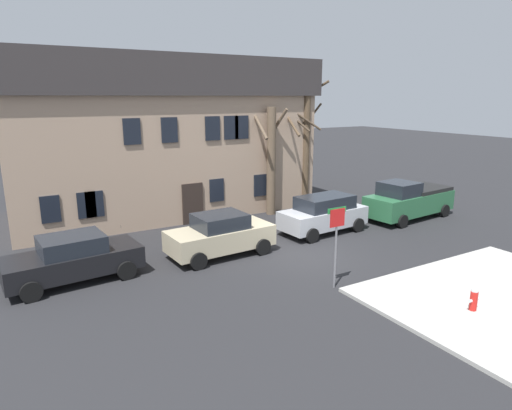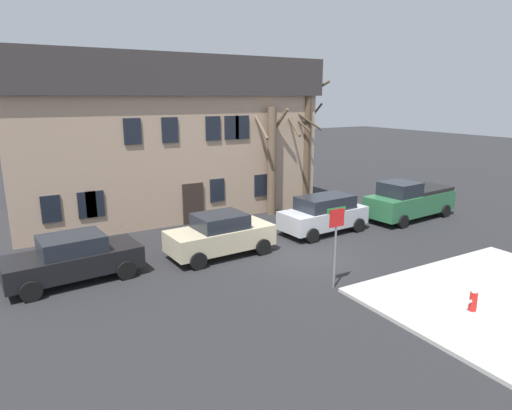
{
  "view_description": "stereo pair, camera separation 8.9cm",
  "coord_description": "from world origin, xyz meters",
  "px_view_note": "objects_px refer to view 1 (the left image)",
  "views": [
    {
      "loc": [
        -10.45,
        -13.76,
        6.35
      ],
      "look_at": [
        -1.49,
        1.6,
        1.98
      ],
      "focal_mm": 31.0,
      "sensor_mm": 36.0,
      "label": 1
    },
    {
      "loc": [
        -10.37,
        -13.81,
        6.35
      ],
      "look_at": [
        -1.49,
        1.6,
        1.98
      ],
      "focal_mm": 31.0,
      "sensor_mm": 36.0,
      "label": 2
    }
  ],
  "objects_px": {
    "tree_bare_mid": "(305,138)",
    "tree_bare_far": "(300,143)",
    "car_black_sedan": "(73,258)",
    "car_beige_sedan": "(220,235)",
    "street_sign_pole": "(336,232)",
    "bicycle_leaning": "(102,229)",
    "car_silver_wagon": "(323,214)",
    "fire_hydrant": "(474,298)",
    "pickup_truck_green": "(409,200)",
    "tree_bare_near": "(270,155)",
    "building_main": "(160,135)"
  },
  "relations": [
    {
      "from": "tree_bare_mid",
      "to": "tree_bare_near",
      "type": "bearing_deg",
      "value": -171.57
    },
    {
      "from": "tree_bare_near",
      "to": "tree_bare_mid",
      "type": "bearing_deg",
      "value": 8.43
    },
    {
      "from": "tree_bare_near",
      "to": "pickup_truck_green",
      "type": "height_order",
      "value": "tree_bare_near"
    },
    {
      "from": "street_sign_pole",
      "to": "pickup_truck_green",
      "type": "bearing_deg",
      "value": 28.1
    },
    {
      "from": "tree_bare_far",
      "to": "street_sign_pole",
      "type": "distance_m",
      "value": 12.33
    },
    {
      "from": "tree_bare_far",
      "to": "car_beige_sedan",
      "type": "relative_size",
      "value": 1.62
    },
    {
      "from": "tree_bare_mid",
      "to": "street_sign_pole",
      "type": "distance_m",
      "value": 11.69
    },
    {
      "from": "car_beige_sedan",
      "to": "tree_bare_near",
      "type": "bearing_deg",
      "value": 41.42
    },
    {
      "from": "street_sign_pole",
      "to": "tree_bare_far",
      "type": "bearing_deg",
      "value": 60.14
    },
    {
      "from": "car_beige_sedan",
      "to": "fire_hydrant",
      "type": "height_order",
      "value": "car_beige_sedan"
    },
    {
      "from": "building_main",
      "to": "car_silver_wagon",
      "type": "bearing_deg",
      "value": -58.51
    },
    {
      "from": "tree_bare_far",
      "to": "bicycle_leaning",
      "type": "distance_m",
      "value": 12.19
    },
    {
      "from": "car_black_sedan",
      "to": "fire_hydrant",
      "type": "bearing_deg",
      "value": -41.0
    },
    {
      "from": "car_black_sedan",
      "to": "car_silver_wagon",
      "type": "height_order",
      "value": "car_silver_wagon"
    },
    {
      "from": "tree_bare_mid",
      "to": "car_black_sedan",
      "type": "bearing_deg",
      "value": -160.47
    },
    {
      "from": "car_silver_wagon",
      "to": "pickup_truck_green",
      "type": "distance_m",
      "value": 5.54
    },
    {
      "from": "car_black_sedan",
      "to": "street_sign_pole",
      "type": "height_order",
      "value": "street_sign_pole"
    },
    {
      "from": "car_beige_sedan",
      "to": "car_silver_wagon",
      "type": "relative_size",
      "value": 0.99
    },
    {
      "from": "street_sign_pole",
      "to": "bicycle_leaning",
      "type": "relative_size",
      "value": 1.61
    },
    {
      "from": "car_silver_wagon",
      "to": "fire_hydrant",
      "type": "xyz_separation_m",
      "value": [
        -1.3,
        -8.75,
        -0.43
      ]
    },
    {
      "from": "fire_hydrant",
      "to": "pickup_truck_green",
      "type": "bearing_deg",
      "value": 51.1
    },
    {
      "from": "tree_bare_near",
      "to": "car_beige_sedan",
      "type": "xyz_separation_m",
      "value": [
        -5.25,
        -4.63,
        -2.4
      ]
    },
    {
      "from": "building_main",
      "to": "bicycle_leaning",
      "type": "xyz_separation_m",
      "value": [
        -4.2,
        -3.63,
        -3.89
      ]
    },
    {
      "from": "pickup_truck_green",
      "to": "street_sign_pole",
      "type": "relative_size",
      "value": 1.95
    },
    {
      "from": "car_silver_wagon",
      "to": "bicycle_leaning",
      "type": "bearing_deg",
      "value": 153.19
    },
    {
      "from": "building_main",
      "to": "fire_hydrant",
      "type": "distance_m",
      "value": 17.91
    },
    {
      "from": "car_beige_sedan",
      "to": "street_sign_pole",
      "type": "distance_m",
      "value": 5.34
    },
    {
      "from": "tree_bare_mid",
      "to": "tree_bare_far",
      "type": "xyz_separation_m",
      "value": [
        0.15,
        0.72,
        -0.33
      ]
    },
    {
      "from": "tree_bare_far",
      "to": "building_main",
      "type": "bearing_deg",
      "value": 158.48
    },
    {
      "from": "tree_bare_far",
      "to": "street_sign_pole",
      "type": "xyz_separation_m",
      "value": [
        -6.08,
        -10.58,
        -1.73
      ]
    },
    {
      "from": "car_silver_wagon",
      "to": "pickup_truck_green",
      "type": "bearing_deg",
      "value": -3.06
    },
    {
      "from": "car_silver_wagon",
      "to": "bicycle_leaning",
      "type": "height_order",
      "value": "car_silver_wagon"
    },
    {
      "from": "car_silver_wagon",
      "to": "pickup_truck_green",
      "type": "relative_size",
      "value": 0.81
    },
    {
      "from": "car_silver_wagon",
      "to": "tree_bare_near",
      "type": "bearing_deg",
      "value": 95.03
    },
    {
      "from": "tree_bare_near",
      "to": "car_black_sedan",
      "type": "distance_m",
      "value": 11.96
    },
    {
      "from": "tree_bare_near",
      "to": "fire_hydrant",
      "type": "height_order",
      "value": "tree_bare_near"
    },
    {
      "from": "fire_hydrant",
      "to": "street_sign_pole",
      "type": "xyz_separation_m",
      "value": [
        -2.38,
        3.55,
        1.48
      ]
    },
    {
      "from": "tree_bare_mid",
      "to": "tree_bare_far",
      "type": "relative_size",
      "value": 1.06
    },
    {
      "from": "building_main",
      "to": "car_beige_sedan",
      "type": "xyz_separation_m",
      "value": [
        -0.52,
        -8.7,
        -3.38
      ]
    },
    {
      "from": "car_silver_wagon",
      "to": "fire_hydrant",
      "type": "relative_size",
      "value": 6.14
    },
    {
      "from": "tree_bare_mid",
      "to": "fire_hydrant",
      "type": "relative_size",
      "value": 10.51
    },
    {
      "from": "car_black_sedan",
      "to": "car_silver_wagon",
      "type": "xyz_separation_m",
      "value": [
        11.23,
        0.12,
        0.09
      ]
    },
    {
      "from": "building_main",
      "to": "street_sign_pole",
      "type": "distance_m",
      "value": 13.81
    },
    {
      "from": "building_main",
      "to": "street_sign_pole",
      "type": "xyz_separation_m",
      "value": [
        1.43,
        -13.54,
        -2.28
      ]
    },
    {
      "from": "building_main",
      "to": "tree_bare_far",
      "type": "bearing_deg",
      "value": -21.52
    },
    {
      "from": "car_black_sedan",
      "to": "bicycle_leaning",
      "type": "distance_m",
      "value": 5.22
    },
    {
      "from": "tree_bare_near",
      "to": "car_beige_sedan",
      "type": "distance_m",
      "value": 7.4
    },
    {
      "from": "tree_bare_mid",
      "to": "car_black_sedan",
      "type": "height_order",
      "value": "tree_bare_mid"
    },
    {
      "from": "pickup_truck_green",
      "to": "car_silver_wagon",
      "type": "bearing_deg",
      "value": 176.94
    },
    {
      "from": "tree_bare_far",
      "to": "fire_hydrant",
      "type": "xyz_separation_m",
      "value": [
        -3.7,
        -14.13,
        -3.21
      ]
    }
  ]
}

